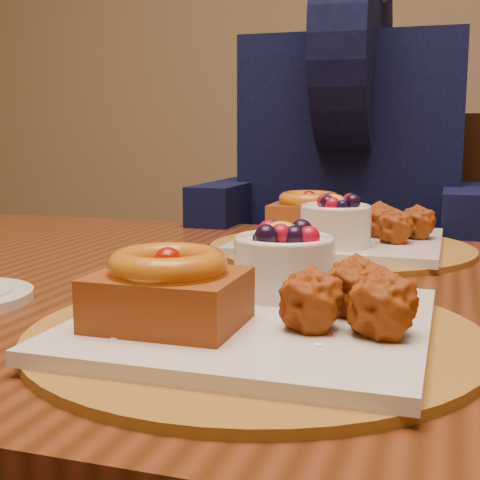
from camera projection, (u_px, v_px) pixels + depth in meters
The scene contains 5 objects.
dining_table at pixel (308, 348), 0.78m from camera, with size 1.60×0.90×0.76m.
place_setting_near at pixel (253, 305), 0.56m from camera, with size 0.38×0.38×0.09m.
place_setting_far at pixel (338, 233), 0.96m from camera, with size 0.38×0.38×0.09m.
chair_far at pixel (397, 329), 1.35m from camera, with size 0.53×0.53×0.96m.
diner at pixel (353, 137), 1.35m from camera, with size 0.53×0.50×0.86m.
Camera 1 is at (0.22, -0.61, 0.92)m, focal length 50.00 mm.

